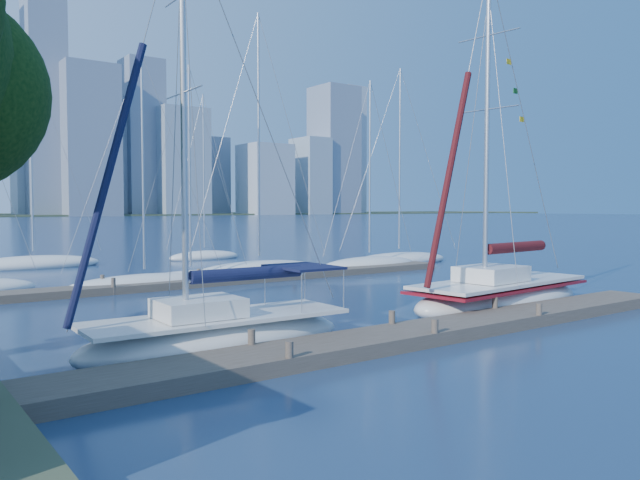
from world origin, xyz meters
TOP-DOWN VIEW (x-y plane):
  - ground at (0.00, 0.00)m, footprint 700.00×700.00m
  - near_dock at (0.00, 0.00)m, footprint 26.00×2.00m
  - far_dock at (2.00, 16.00)m, footprint 30.00×1.80m
  - sailboat_navy at (-5.17, 2.52)m, footprint 8.13×2.81m
  - sailboat_maroon at (7.32, 2.48)m, footprint 9.43×3.81m
  - bg_boat_1 at (-1.90, 16.89)m, footprint 7.97×4.11m
  - bg_boat_2 at (0.69, 17.11)m, footprint 6.66×2.14m
  - bg_boat_3 at (5.72, 18.54)m, footprint 8.74×4.62m
  - bg_boat_4 at (13.37, 17.44)m, footprint 7.71×2.54m
  - bg_boat_5 at (17.47, 18.99)m, footprint 9.18×5.28m
  - bg_boat_6 at (-4.17, 30.92)m, footprint 8.78×3.50m
  - bg_boat_7 at (8.03, 30.68)m, footprint 6.06×3.28m

SIDE VIEW (x-z plane):
  - ground at x=0.00m, z-range 0.00..0.00m
  - far_dock at x=2.00m, z-range 0.00..0.36m
  - near_dock at x=0.00m, z-range 0.00..0.40m
  - bg_boat_1 at x=-1.90m, z-range -5.72..6.19m
  - bg_boat_2 at x=0.69m, z-range -5.61..6.08m
  - bg_boat_7 at x=8.03m, z-range -6.21..6.73m
  - bg_boat_4 at x=13.37m, z-range -5.98..6.52m
  - bg_boat_5 at x=17.47m, z-range -6.77..7.32m
  - bg_boat_6 at x=-4.17m, z-range -6.86..7.43m
  - bg_boat_3 at x=5.72m, z-range -7.53..8.14m
  - sailboat_navy at x=-5.17m, z-range -5.33..7.33m
  - sailboat_maroon at x=7.32m, z-range -5.91..7.94m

